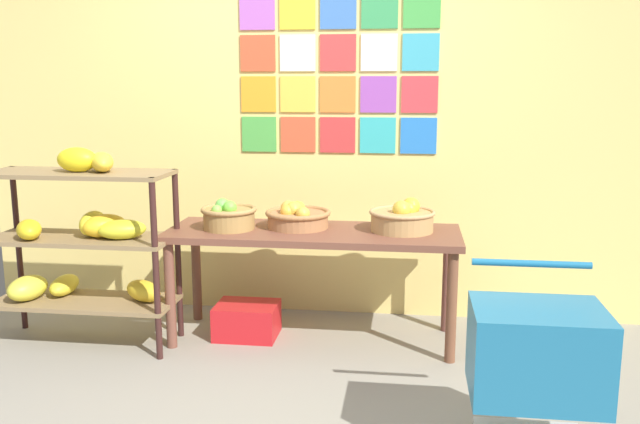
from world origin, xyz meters
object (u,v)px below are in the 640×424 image
(banana_shelf_unit, at_px, (82,239))
(fruit_basket_right, at_px, (228,215))
(fruit_basket_centre, at_px, (403,218))
(shopping_cart, at_px, (536,359))
(produce_crate_under_table, at_px, (247,320))
(display_table, at_px, (313,243))
(fruit_basket_left, at_px, (297,216))

(banana_shelf_unit, bearing_deg, fruit_basket_right, 15.01)
(fruit_basket_right, bearing_deg, fruit_basket_centre, 4.35)
(fruit_basket_centre, distance_m, shopping_cart, 1.47)
(fruit_basket_right, bearing_deg, produce_crate_under_table, 4.87)
(fruit_basket_right, relative_size, shopping_cart, 0.42)
(display_table, xyz_separation_m, fruit_basket_centre, (0.53, 0.05, 0.16))
(fruit_basket_centre, bearing_deg, produce_crate_under_table, -175.71)
(fruit_basket_left, xyz_separation_m, shopping_cart, (1.20, -1.34, -0.29))
(banana_shelf_unit, bearing_deg, produce_crate_under_table, 13.95)
(fruit_basket_right, height_order, produce_crate_under_table, fruit_basket_right)
(banana_shelf_unit, distance_m, fruit_basket_centre, 1.90)
(banana_shelf_unit, xyz_separation_m, fruit_basket_centre, (1.87, 0.30, 0.11))
(fruit_basket_centre, bearing_deg, banana_shelf_unit, -170.86)
(shopping_cart, bearing_deg, banana_shelf_unit, 162.94)
(display_table, relative_size, fruit_basket_centre, 4.47)
(fruit_basket_right, distance_m, fruit_basket_centre, 1.05)
(fruit_basket_centre, distance_m, produce_crate_under_table, 1.16)
(fruit_basket_centre, relative_size, shopping_cart, 0.48)
(fruit_basket_left, relative_size, shopping_cart, 0.49)
(display_table, distance_m, shopping_cart, 1.68)
(fruit_basket_centre, bearing_deg, fruit_basket_left, 178.89)
(produce_crate_under_table, height_order, shopping_cart, shopping_cart)
(fruit_basket_right, xyz_separation_m, shopping_cart, (1.60, -1.25, -0.30))
(display_table, bearing_deg, fruit_basket_centre, 5.80)
(fruit_basket_right, xyz_separation_m, produce_crate_under_table, (0.10, 0.01, -0.66))
(fruit_basket_centre, bearing_deg, shopping_cart, -67.24)
(fruit_basket_right, height_order, fruit_basket_centre, fruit_basket_centre)
(banana_shelf_unit, xyz_separation_m, produce_crate_under_table, (0.93, 0.23, -0.54))
(produce_crate_under_table, bearing_deg, fruit_basket_right, -175.13)
(banana_shelf_unit, bearing_deg, fruit_basket_centre, 9.14)
(display_table, xyz_separation_m, fruit_basket_left, (-0.11, 0.07, 0.15))
(shopping_cart, bearing_deg, fruit_basket_left, 137.58)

